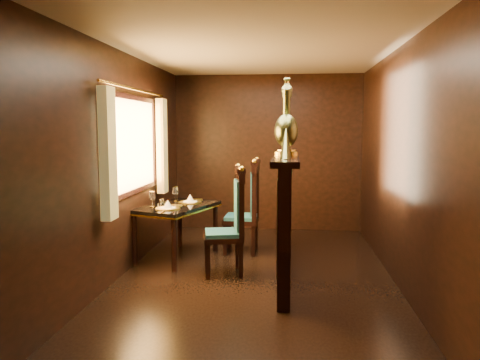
{
  "coord_description": "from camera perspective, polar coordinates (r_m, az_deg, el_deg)",
  "views": [
    {
      "loc": [
        0.37,
        -5.06,
        1.65
      ],
      "look_at": [
        -0.2,
        0.25,
        1.06
      ],
      "focal_mm": 35.0,
      "sensor_mm": 36.0,
      "label": 1
    }
  ],
  "objects": [
    {
      "name": "chair_right",
      "position": [
        6.18,
        1.2,
        -2.87
      ],
      "size": [
        0.46,
        0.51,
        1.27
      ],
      "rotation": [
        0.0,
        0.0,
        -0.02
      ],
      "color": "black",
      "rests_on": "ground"
    },
    {
      "name": "ground",
      "position": [
        5.34,
        1.91,
        -11.66
      ],
      "size": [
        5.0,
        5.0,
        0.0
      ],
      "primitive_type": "plane",
      "color": "black",
      "rests_on": "ground"
    },
    {
      "name": "room_shell",
      "position": [
        5.1,
        1.03,
        5.59
      ],
      "size": [
        3.04,
        5.04,
        2.52
      ],
      "color": "black",
      "rests_on": "ground"
    },
    {
      "name": "dining_table",
      "position": [
        5.98,
        -7.72,
        -3.69
      ],
      "size": [
        1.03,
        1.32,
        0.88
      ],
      "rotation": [
        0.0,
        0.0,
        -0.33
      ],
      "color": "black",
      "rests_on": "ground"
    },
    {
      "name": "chair_left",
      "position": [
        5.3,
        -0.83,
        -4.56
      ],
      "size": [
        0.53,
        0.55,
        1.24
      ],
      "rotation": [
        0.0,
        0.0,
        0.21
      ],
      "color": "black",
      "rests_on": "ground"
    },
    {
      "name": "peacock_right",
      "position": [
        5.51,
        5.73,
        7.4
      ],
      "size": [
        0.25,
        0.66,
        0.79
      ],
      "primitive_type": null,
      "color": "#1B5335",
      "rests_on": "partition"
    },
    {
      "name": "partition",
      "position": [
        5.44,
        5.55,
        -3.59
      ],
      "size": [
        0.26,
        2.7,
        1.36
      ],
      "color": "black",
      "rests_on": "ground"
    },
    {
      "name": "peacock_left",
      "position": [
        4.96,
        5.68,
        7.78
      ],
      "size": [
        0.26,
        0.7,
        0.83
      ],
      "primitive_type": null,
      "color": "#1B5335",
      "rests_on": "partition"
    }
  ]
}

